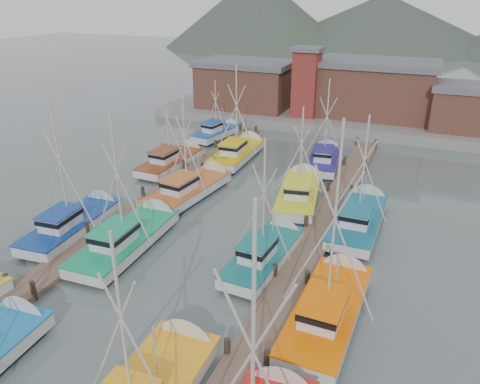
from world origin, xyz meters
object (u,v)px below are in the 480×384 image
at_px(lookout_tower, 306,82).
at_px(boat_8, 192,188).
at_px(boat_4, 131,237).
at_px(boat_12, 239,152).

height_order(lookout_tower, boat_8, lookout_tower).
distance_m(boat_4, boat_8, 9.21).
bearing_deg(boat_12, boat_8, -91.15).
height_order(boat_4, boat_12, boat_12).
bearing_deg(boat_12, lookout_tower, 78.42).
distance_m(boat_4, boat_12, 19.63).
bearing_deg(boat_4, boat_8, 88.69).
bearing_deg(boat_8, boat_4, -82.60).
bearing_deg(lookout_tower, boat_4, -94.12).
relative_size(boat_8, boat_12, 0.96).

